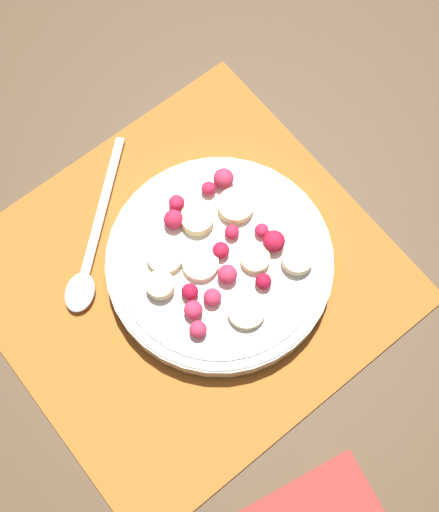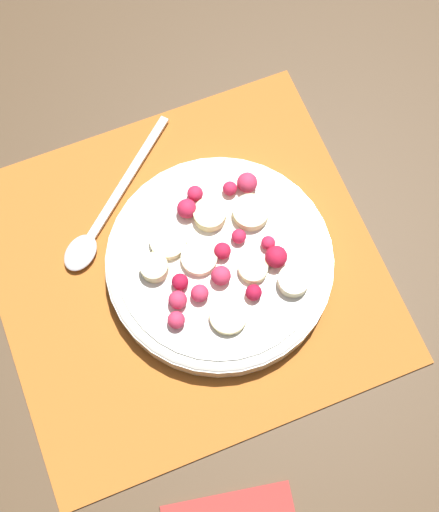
{
  "view_description": "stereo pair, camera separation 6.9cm",
  "coord_description": "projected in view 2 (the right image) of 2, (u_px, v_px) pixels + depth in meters",
  "views": [
    {
      "loc": [
        0.11,
        0.19,
        0.69
      ],
      "look_at": [
        -0.03,
        0.01,
        0.04
      ],
      "focal_mm": 50.0,
      "sensor_mm": 36.0,
      "label": 1
    },
    {
      "loc": [
        0.05,
        0.23,
        0.69
      ],
      "look_at": [
        -0.03,
        0.01,
        0.04
      ],
      "focal_mm": 50.0,
      "sensor_mm": 36.0,
      "label": 2
    }
  ],
  "objects": [
    {
      "name": "spoon",
      "position": [
        99.0,
        224.0,
        0.73
      ],
      "size": [
        0.16,
        0.14,
        0.01
      ],
      "rotation": [
        0.0,
        0.0,
        7.0
      ],
      "color": "silver",
      "rests_on": "placemat"
    },
    {
      "name": "ground_plane",
      "position": [
        186.0,
        269.0,
        0.72
      ],
      "size": [
        3.0,
        3.0,
        0.0
      ],
      "primitive_type": "plane",
      "color": "#4C3823"
    },
    {
      "name": "placemat",
      "position": [
        186.0,
        268.0,
        0.72
      ],
      "size": [
        0.38,
        0.36,
        0.01
      ],
      "color": "#B26023",
      "rests_on": "ground_plane"
    },
    {
      "name": "fruit_bowl",
      "position": [
        220.0,
        261.0,
        0.7
      ],
      "size": [
        0.22,
        0.22,
        0.05
      ],
      "color": "silver",
      "rests_on": "placemat"
    }
  ]
}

